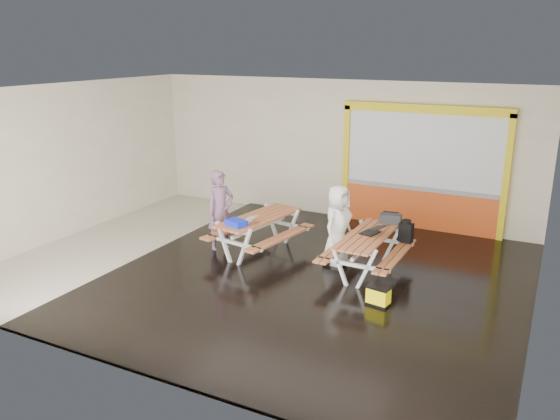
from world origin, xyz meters
The scene contains 14 objects.
room centered at (0.00, 0.00, 1.75)m, with size 10.02×8.02×3.52m.
deck centered at (1.25, 0.00, 0.03)m, with size 7.50×7.98×0.05m, color black.
kiosk centered at (2.20, 3.93, 1.44)m, with size 3.88×0.16×3.00m.
picnic_table_left centered at (-0.42, 0.74, 0.64)m, with size 1.77×2.33×0.85m.
picnic_table_right centered at (1.97, 0.73, 0.63)m, with size 1.42×2.06×0.82m.
person_left centered at (-1.27, 0.59, 0.88)m, with size 0.65×0.43×1.78m, color #78536F.
person_right centered at (1.29, 0.90, 0.86)m, with size 0.80×0.52×1.64m, color white.
laptop_left centered at (-0.41, 0.22, 0.89)m, with size 0.39×0.36×0.16m.
laptop_right centered at (2.04, 0.83, 0.88)m, with size 0.52×0.48×0.19m.
blue_pouch centered at (-0.52, 0.00, 0.90)m, with size 0.40×0.28×0.12m, color #1224D2.
toolbox centered at (2.15, 1.64, 0.91)m, with size 0.44×0.26×0.25m.
backpack centered at (2.52, 1.48, 0.75)m, with size 0.29×0.21×0.45m.
dark_case centered at (1.25, 0.86, 0.13)m, with size 0.40×0.30×0.15m, color black.
fluke_bag centered at (2.61, -0.55, 0.21)m, with size 0.42×0.31×0.33m.
Camera 1 is at (5.05, -9.07, 4.32)m, focal length 35.95 mm.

